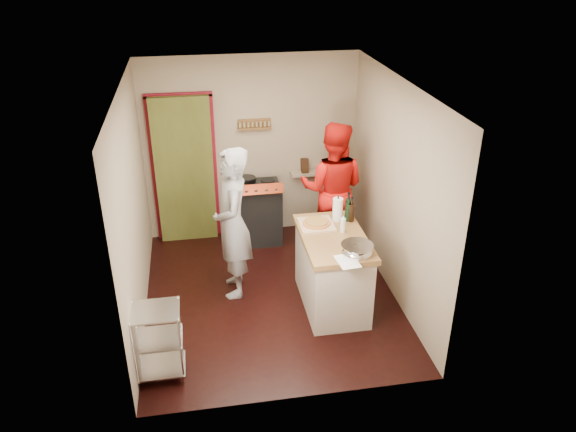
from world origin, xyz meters
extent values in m
plane|color=black|center=(0.00, 0.00, 0.00)|extent=(3.50, 3.50, 0.00)
cube|color=gray|center=(0.00, 1.75, 1.30)|extent=(3.00, 0.04, 2.60)
cube|color=#565B23|center=(-0.95, 1.80, 1.05)|extent=(0.80, 0.40, 2.10)
cube|color=maroon|center=(-1.37, 1.73, 1.05)|extent=(0.06, 0.06, 2.10)
cube|color=maroon|center=(-0.53, 1.73, 1.05)|extent=(0.06, 0.06, 2.10)
cube|color=maroon|center=(-0.95, 1.73, 2.10)|extent=(0.90, 0.06, 0.06)
cube|color=brown|center=(0.05, 1.70, 1.60)|extent=(0.46, 0.09, 0.03)
cube|color=brown|center=(0.05, 1.74, 1.66)|extent=(0.46, 0.02, 0.12)
cube|color=olive|center=(0.05, 1.70, 1.66)|extent=(0.42, 0.04, 0.07)
cube|color=gray|center=(0.95, 1.65, 0.90)|extent=(0.80, 0.18, 0.04)
cube|color=black|center=(0.75, 1.65, 1.02)|extent=(0.10, 0.14, 0.22)
cube|color=gray|center=(-1.50, 0.00, 1.30)|extent=(0.04, 3.50, 2.60)
cube|color=gray|center=(1.50, 0.00, 1.30)|extent=(0.04, 3.50, 2.60)
cube|color=white|center=(0.00, 0.00, 2.61)|extent=(3.00, 3.50, 0.02)
cube|color=black|center=(0.05, 1.43, 0.40)|extent=(0.60, 0.55, 0.80)
cube|color=black|center=(0.05, 1.43, 0.83)|extent=(0.60, 0.55, 0.06)
cube|color=maroon|center=(0.05, 1.15, 0.92)|extent=(0.60, 0.15, 0.17)
cylinder|color=black|center=(-0.10, 1.56, 0.91)|extent=(0.26, 0.26, 0.05)
cylinder|color=silver|center=(-1.50, -1.38, 0.40)|extent=(0.02, 0.02, 0.80)
cylinder|color=silver|center=(-1.06, -1.38, 0.40)|extent=(0.02, 0.02, 0.80)
cylinder|color=silver|center=(-1.50, -1.02, 0.40)|extent=(0.02, 0.02, 0.80)
cylinder|color=silver|center=(-1.06, -1.02, 0.40)|extent=(0.02, 0.02, 0.80)
cube|color=silver|center=(-1.28, -1.20, 0.10)|extent=(0.48, 0.40, 0.02)
cube|color=silver|center=(-1.28, -1.20, 0.45)|extent=(0.48, 0.40, 0.02)
cube|color=silver|center=(-1.28, -1.20, 0.78)|extent=(0.48, 0.40, 0.02)
cube|color=beige|center=(0.70, -0.30, 0.43)|extent=(0.66, 1.17, 0.87)
cube|color=olive|center=(0.70, -0.30, 0.90)|extent=(0.72, 1.23, 0.06)
cube|color=tan|center=(0.56, -0.02, 0.94)|extent=(0.40, 0.40, 0.02)
cylinder|color=#BA7A3A|center=(0.56, -0.02, 0.96)|extent=(0.32, 0.32, 0.02)
ellipsoid|color=silver|center=(0.85, -0.73, 0.98)|extent=(0.35, 0.35, 0.11)
cylinder|color=white|center=(0.84, 0.08, 1.07)|extent=(0.12, 0.12, 0.28)
cylinder|color=silver|center=(0.82, -0.22, 1.01)|extent=(0.06, 0.06, 0.17)
cube|color=white|center=(0.70, -0.87, 0.93)|extent=(0.24, 0.32, 0.00)
cylinder|color=black|center=(0.99, 0.17, 1.08)|extent=(0.08, 0.08, 0.31)
cylinder|color=black|center=(0.99, 0.03, 1.08)|extent=(0.08, 0.08, 0.31)
cylinder|color=black|center=(0.96, 0.05, 1.08)|extent=(0.08, 0.08, 0.31)
imported|color=#A2A3A7|center=(-0.41, 0.18, 0.94)|extent=(0.47, 0.69, 1.87)
imported|color=red|center=(1.00, 0.99, 0.93)|extent=(1.09, 0.97, 1.85)
camera|label=1|loc=(-0.76, -5.71, 3.99)|focal=35.00mm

